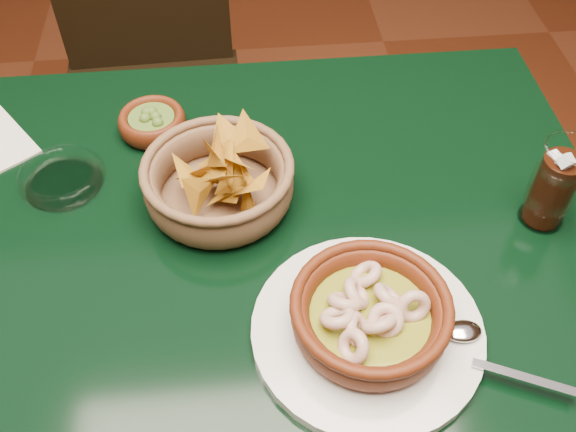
{
  "coord_description": "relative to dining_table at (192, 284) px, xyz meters",
  "views": [
    {
      "loc": [
        0.09,
        -0.56,
        1.42
      ],
      "look_at": [
        0.14,
        -0.02,
        0.81
      ],
      "focal_mm": 40.0,
      "sensor_mm": 36.0,
      "label": 1
    }
  ],
  "objects": [
    {
      "name": "dining_table",
      "position": [
        0.0,
        0.0,
        0.0
      ],
      "size": [
        1.2,
        0.8,
        0.75
      ],
      "color": "black",
      "rests_on": "ground"
    },
    {
      "name": "dining_chair",
      "position": [
        -0.11,
        0.71,
        -0.15
      ],
      "size": [
        0.44,
        0.44,
        0.91
      ],
      "color": "black",
      "rests_on": "ground"
    },
    {
      "name": "shrimp_plate",
      "position": [
        0.22,
        -0.17,
        0.13
      ],
      "size": [
        0.36,
        0.28,
        0.08
      ],
      "color": "silver",
      "rests_on": "dining_table"
    },
    {
      "name": "chip_basket",
      "position": [
        0.05,
        0.07,
        0.14
      ],
      "size": [
        0.24,
        0.24,
        0.16
      ],
      "color": "brown",
      "rests_on": "dining_table"
    },
    {
      "name": "guacamole_ramekin",
      "position": [
        -0.05,
        0.23,
        0.12
      ],
      "size": [
        0.12,
        0.12,
        0.04
      ],
      "color": "#4A1A0A",
      "rests_on": "dining_table"
    },
    {
      "name": "cola_drink",
      "position": [
        0.5,
        -0.01,
        0.17
      ],
      "size": [
        0.13,
        0.13,
        0.15
      ],
      "color": "white",
      "rests_on": "dining_table"
    },
    {
      "name": "glass_ashtray",
      "position": [
        -0.17,
        0.12,
        0.11
      ],
      "size": [
        0.13,
        0.13,
        0.03
      ],
      "color": "white",
      "rests_on": "dining_table"
    }
  ]
}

